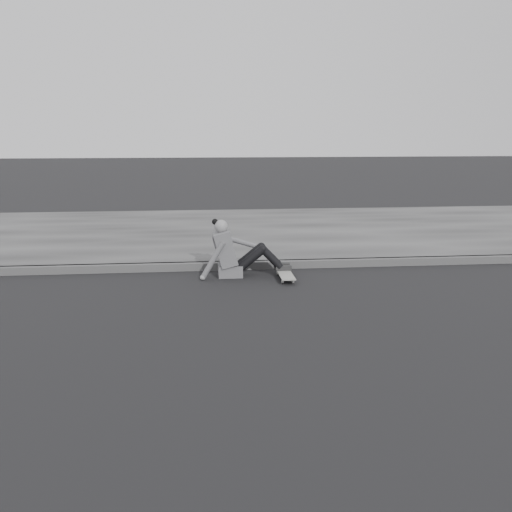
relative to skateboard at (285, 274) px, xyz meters
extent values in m
plane|color=black|center=(0.47, -1.91, -0.07)|extent=(80.00, 80.00, 0.00)
cube|color=#444444|center=(0.47, 0.67, -0.01)|extent=(24.00, 0.16, 0.12)
cube|color=#3B3B3B|center=(0.47, 3.69, -0.01)|extent=(24.00, 6.00, 0.12)
cylinder|color=gray|center=(-0.07, -0.26, -0.04)|extent=(0.03, 0.05, 0.05)
cylinder|color=gray|center=(0.08, -0.26, -0.04)|extent=(0.03, 0.05, 0.05)
cylinder|color=gray|center=(-0.07, 0.26, -0.04)|extent=(0.03, 0.05, 0.05)
cylinder|color=gray|center=(0.08, 0.26, -0.04)|extent=(0.03, 0.05, 0.05)
cube|color=#2F2F32|center=(0.00, -0.26, -0.02)|extent=(0.16, 0.04, 0.03)
cube|color=#2F2F32|center=(0.00, 0.26, -0.02)|extent=(0.16, 0.04, 0.03)
cube|color=gray|center=(0.00, 0.00, 0.01)|extent=(0.20, 0.78, 0.02)
cube|color=#555557|center=(-0.80, 0.25, 0.02)|extent=(0.36, 0.34, 0.18)
cube|color=#555557|center=(-0.87, 0.25, 0.36)|extent=(0.37, 0.40, 0.57)
cube|color=#555557|center=(-1.00, 0.25, 0.48)|extent=(0.14, 0.30, 0.20)
cylinder|color=gray|center=(-0.92, 0.25, 0.60)|extent=(0.09, 0.09, 0.08)
sphere|color=gray|center=(-0.93, 0.25, 0.69)|extent=(0.20, 0.20, 0.20)
sphere|color=black|center=(-1.02, 0.27, 0.76)|extent=(0.09, 0.09, 0.09)
cylinder|color=black|center=(-0.49, 0.16, 0.21)|extent=(0.43, 0.13, 0.39)
cylinder|color=black|center=(-0.49, 0.34, 0.21)|extent=(0.43, 0.13, 0.39)
cylinder|color=black|center=(-0.18, 0.16, 0.21)|extent=(0.35, 0.11, 0.36)
cylinder|color=black|center=(-0.18, 0.34, 0.21)|extent=(0.35, 0.11, 0.36)
sphere|color=black|center=(-0.32, 0.16, 0.35)|extent=(0.13, 0.13, 0.13)
sphere|color=black|center=(-0.32, 0.34, 0.35)|extent=(0.13, 0.13, 0.13)
cube|color=#262626|center=(0.00, 0.16, 0.05)|extent=(0.24, 0.08, 0.07)
cube|color=#262626|center=(0.00, 0.34, 0.05)|extent=(0.24, 0.08, 0.07)
cylinder|color=#555557|center=(-1.07, 0.04, 0.22)|extent=(0.38, 0.08, 0.58)
sphere|color=gray|center=(-1.22, 0.03, -0.03)|extent=(0.08, 0.08, 0.08)
cylinder|color=#555557|center=(-0.63, 0.41, 0.42)|extent=(0.48, 0.08, 0.21)
camera|label=1|loc=(-1.26, -8.11, 2.09)|focal=40.00mm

